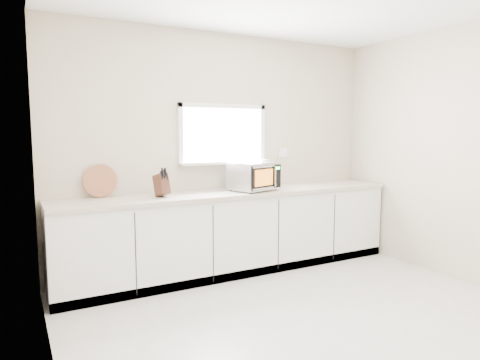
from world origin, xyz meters
TOP-DOWN VIEW (x-y plane):
  - ground at (0.00, 0.00)m, footprint 4.00×4.00m
  - back_wall at (0.00, 2.00)m, footprint 4.00×0.17m
  - cabinets at (0.00, 1.70)m, footprint 3.92×0.60m
  - countertop at (0.00, 1.69)m, footprint 3.92×0.64m
  - microwave at (0.22, 1.64)m, footprint 0.59×0.52m
  - knife_block at (-0.84, 1.68)m, footprint 0.14×0.22m
  - cutting_board at (-1.40, 1.94)m, footprint 0.34×0.08m
  - coffee_grinder at (0.47, 1.79)m, footprint 0.15×0.15m

SIDE VIEW (x-z plane):
  - ground at x=0.00m, z-range 0.00..0.00m
  - cabinets at x=0.00m, z-range 0.00..0.88m
  - countertop at x=0.00m, z-range 0.88..0.92m
  - coffee_grinder at x=0.47m, z-range 0.92..1.15m
  - knife_block at x=-0.84m, z-range 0.90..1.20m
  - cutting_board at x=-1.40m, z-range 0.92..1.26m
  - microwave at x=0.22m, z-range 0.93..1.25m
  - back_wall at x=0.00m, z-range 0.01..2.71m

